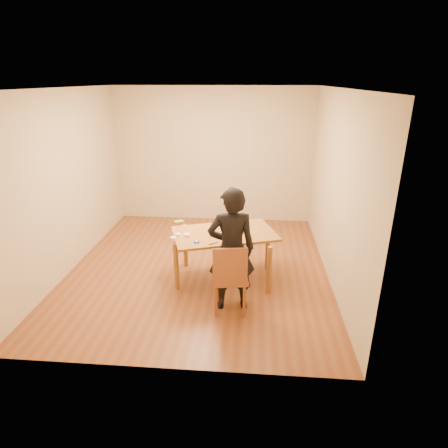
# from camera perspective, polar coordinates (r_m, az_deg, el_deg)

# --- Properties ---
(room_shell) EXTENTS (4.00, 4.50, 2.70)m
(room_shell) POSITION_cam_1_polar(r_m,az_deg,el_deg) (5.86, -3.63, 6.75)
(room_shell) COLOR brown
(room_shell) RESTS_ON ground
(dining_table) EXTENTS (1.64, 1.27, 0.04)m
(dining_table) POSITION_cam_1_polar(r_m,az_deg,el_deg) (5.39, 0.04, -1.49)
(dining_table) COLOR brown
(dining_table) RESTS_ON floor
(dining_chair) EXTENTS (0.47, 0.47, 0.04)m
(dining_chair) POSITION_cam_1_polar(r_m,az_deg,el_deg) (4.81, 1.08, -8.20)
(dining_chair) COLOR brown
(dining_chair) RESTS_ON floor
(cake_plate) EXTENTS (0.32, 0.32, 0.02)m
(cake_plate) POSITION_cam_1_polar(r_m,az_deg,el_deg) (5.39, 1.36, -1.16)
(cake_plate) COLOR red
(cake_plate) RESTS_ON dining_table
(cake) EXTENTS (0.22, 0.22, 0.07)m
(cake) POSITION_cam_1_polar(r_m,az_deg,el_deg) (5.37, 1.36, -0.70)
(cake) COLOR white
(cake) RESTS_ON cake_plate
(frosting_dome) EXTENTS (0.21, 0.21, 0.03)m
(frosting_dome) POSITION_cam_1_polar(r_m,az_deg,el_deg) (5.36, 1.37, -0.23)
(frosting_dome) COLOR white
(frosting_dome) RESTS_ON cake
(frosting_tub) EXTENTS (0.09, 0.09, 0.08)m
(frosting_tub) POSITION_cam_1_polar(r_m,az_deg,el_deg) (4.94, 0.10, -3.01)
(frosting_tub) COLOR white
(frosting_tub) RESTS_ON dining_table
(frosting_lid) EXTENTS (0.09, 0.09, 0.01)m
(frosting_lid) POSITION_cam_1_polar(r_m,az_deg,el_deg) (5.08, -4.20, -2.77)
(frosting_lid) COLOR #171B98
(frosting_lid) RESTS_ON dining_table
(frosting_dollop) EXTENTS (0.04, 0.04, 0.02)m
(frosting_dollop) POSITION_cam_1_polar(r_m,az_deg,el_deg) (5.08, -4.20, -2.64)
(frosting_dollop) COLOR white
(frosting_dollop) RESTS_ON frosting_lid
(ramekin_green) EXTENTS (0.08, 0.08, 0.04)m
(ramekin_green) POSITION_cam_1_polar(r_m,az_deg,el_deg) (5.19, -7.75, -2.19)
(ramekin_green) COLOR white
(ramekin_green) RESTS_ON dining_table
(ramekin_yellow) EXTENTS (0.08, 0.08, 0.04)m
(ramekin_yellow) POSITION_cam_1_polar(r_m,az_deg,el_deg) (5.28, -5.67, -1.68)
(ramekin_yellow) COLOR white
(ramekin_yellow) RESTS_ON dining_table
(ramekin_multi) EXTENTS (0.07, 0.07, 0.04)m
(ramekin_multi) POSITION_cam_1_polar(r_m,az_deg,el_deg) (5.31, -7.04, -1.64)
(ramekin_multi) COLOR white
(ramekin_multi) RESTS_ON dining_table
(candy_box_pink) EXTENTS (0.15, 0.12, 0.02)m
(candy_box_pink) POSITION_cam_1_polar(r_m,az_deg,el_deg) (5.76, -6.86, 0.16)
(candy_box_pink) COLOR #F23893
(candy_box_pink) RESTS_ON dining_table
(candy_box_green) EXTENTS (0.16, 0.13, 0.02)m
(candy_box_green) POSITION_cam_1_polar(r_m,az_deg,el_deg) (5.75, -6.91, 0.37)
(candy_box_green) COLOR green
(candy_box_green) RESTS_ON candy_box_pink
(spatula) EXTENTS (0.12, 0.10, 0.01)m
(spatula) POSITION_cam_1_polar(r_m,az_deg,el_deg) (5.03, -1.64, -2.99)
(spatula) COLOR black
(spatula) RESTS_ON dining_table
(person) EXTENTS (0.65, 0.48, 1.64)m
(person) POSITION_cam_1_polar(r_m,az_deg,el_deg) (4.68, 1.14, -4.00)
(person) COLOR black
(person) RESTS_ON floor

